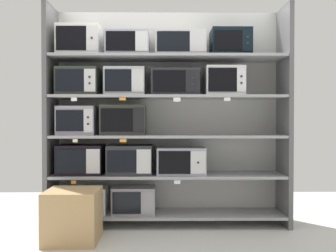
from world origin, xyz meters
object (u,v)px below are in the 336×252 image
(microwave_2, at_px, (81,159))
(microwave_5, at_px, (78,121))
(microwave_6, at_px, (124,120))
(microwave_7, at_px, (79,82))
(microwave_14, at_px, (230,43))
(shipping_carton, at_px, (73,216))
(microwave_11, at_px, (80,41))
(microwave_12, at_px, (128,44))
(microwave_10, at_px, (224,81))
(microwave_9, at_px, (175,83))
(microwave_0, at_px, (83,200))
(microwave_8, at_px, (125,82))
(microwave_1, at_px, (134,200))
(microwave_4, at_px, (181,161))
(microwave_13, at_px, (180,44))
(microwave_3, at_px, (130,159))

(microwave_2, relative_size, microwave_5, 1.19)
(microwave_6, bearing_deg, microwave_7, -179.99)
(microwave_14, xyz_separation_m, shipping_carton, (-1.65, -0.61, -1.81))
(microwave_11, xyz_separation_m, microwave_12, (0.55, -0.00, -0.04))
(microwave_2, distance_m, microwave_10, 1.85)
(microwave_9, bearing_deg, shipping_carton, -149.20)
(microwave_0, height_order, microwave_8, microwave_8)
(microwave_0, bearing_deg, microwave_1, -0.03)
(microwave_4, bearing_deg, microwave_0, 179.98)
(microwave_4, height_order, microwave_14, microwave_14)
(microwave_0, height_order, microwave_11, microwave_11)
(microwave_5, xyz_separation_m, microwave_13, (1.16, -0.00, 0.86))
(microwave_5, xyz_separation_m, microwave_11, (0.03, -0.00, 0.90))
(microwave_1, bearing_deg, microwave_14, 0.02)
(microwave_0, bearing_deg, microwave_12, -0.02)
(microwave_7, height_order, microwave_12, microwave_12)
(microwave_3, relative_size, microwave_13, 0.89)
(microwave_1, xyz_separation_m, microwave_14, (1.10, 0.00, 1.78))
(microwave_8, relative_size, microwave_14, 1.02)
(microwave_6, xyz_separation_m, shipping_carton, (-0.44, -0.61, -0.94))
(microwave_13, bearing_deg, microwave_11, 180.00)
(microwave_0, distance_m, microwave_10, 2.09)
(microwave_13, bearing_deg, microwave_9, -179.89)
(microwave_8, bearing_deg, microwave_13, -0.01)
(microwave_1, distance_m, microwave_3, 0.46)
(microwave_6, xyz_separation_m, microwave_9, (0.58, -0.00, 0.42))
(microwave_11, distance_m, shipping_carton, 1.93)
(microwave_0, bearing_deg, microwave_14, 0.00)
(microwave_7, xyz_separation_m, microwave_14, (1.72, 0.00, 0.44))
(microwave_9, relative_size, shipping_carton, 1.05)
(shipping_carton, bearing_deg, microwave_14, 20.28)
(microwave_3, xyz_separation_m, microwave_9, (0.51, -0.00, 0.87))
(microwave_5, bearing_deg, microwave_14, 0.00)
(microwave_2, relative_size, microwave_6, 1.01)
(microwave_4, relative_size, microwave_6, 1.09)
(microwave_8, relative_size, shipping_carton, 0.88)
(shipping_carton, bearing_deg, microwave_11, 95.28)
(microwave_0, bearing_deg, microwave_3, 0.00)
(microwave_0, relative_size, microwave_1, 1.13)
(microwave_13, distance_m, shipping_carton, 2.18)
(microwave_1, bearing_deg, microwave_3, 179.57)
(microwave_8, bearing_deg, microwave_4, -0.02)
(microwave_7, bearing_deg, microwave_11, -0.04)
(microwave_6, distance_m, microwave_14, 1.49)
(microwave_0, height_order, shipping_carton, shipping_carton)
(microwave_6, bearing_deg, microwave_5, 179.99)
(microwave_10, bearing_deg, microwave_2, 179.99)
(microwave_5, height_order, microwave_10, microwave_10)
(microwave_7, distance_m, microwave_9, 1.09)
(microwave_0, xyz_separation_m, microwave_4, (1.11, -0.00, 0.45))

